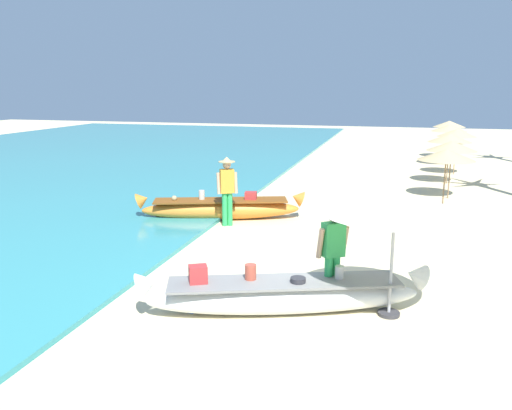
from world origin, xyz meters
name	(u,v)px	position (x,y,z in m)	size (l,w,h in m)	color
ground_plane	(319,287)	(0.00, 0.00, 0.00)	(80.00, 80.00, 0.00)	beige
boat_white_foreground	(283,295)	(-0.41, -1.29, 0.31)	(4.71, 2.24, 0.84)	white
boat_orange_midground	(221,208)	(-3.45, 4.37, 0.31)	(4.63, 2.10, 0.85)	orange
person_vendor_hatted	(227,186)	(-3.05, 3.75, 1.08)	(0.58, 0.46, 1.86)	green
person_tourist_customer	(333,252)	(0.33, -0.83, 0.97)	(0.56, 0.49, 1.71)	green
patio_umbrella_large	(395,203)	(1.30, -0.96, 1.89)	(2.34, 2.34, 2.07)	#B7B7BC
parasol_row_0	(447,155)	(2.61, 6.63, 1.75)	(1.60, 1.60, 1.91)	#8E6B47
parasol_row_1	(452,146)	(2.95, 9.04, 1.75)	(1.60, 1.60, 1.91)	#8E6B47
parasol_row_2	(450,138)	(3.10, 11.88, 1.75)	(1.60, 1.60, 1.91)	#8E6B47
parasol_row_3	(457,133)	(3.56, 14.24, 1.75)	(1.60, 1.60, 1.91)	#8E6B47
parasol_row_4	(449,128)	(3.46, 16.87, 1.75)	(1.60, 1.60, 1.91)	#8E6B47
parasol_row_5	(449,124)	(3.67, 19.59, 1.75)	(1.60, 1.60, 1.91)	#8E6B47
cooler_box	(187,298)	(-2.00, -1.58, 0.19)	(0.41, 0.29, 0.38)	blue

